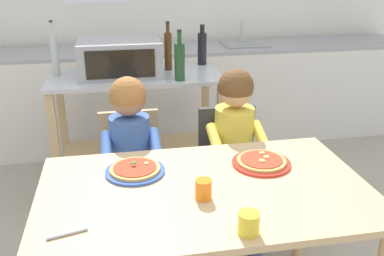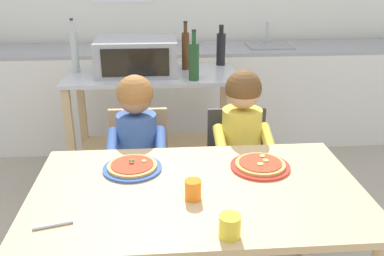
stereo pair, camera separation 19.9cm
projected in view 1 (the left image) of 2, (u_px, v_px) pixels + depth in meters
ground_plane at (173, 207)px, 3.01m from camera, size 10.94×10.94×0.00m
kitchen_counter at (153, 96)px, 3.96m from camera, size 4.93×0.60×1.09m
kitchen_island_cart at (137, 115)px, 3.03m from camera, size 1.17×0.57×0.89m
toaster_oven at (120, 58)px, 2.87m from camera, size 0.54×0.40×0.24m
bottle_slim_sauce at (55, 53)px, 2.84m from camera, size 0.05×0.05×0.37m
bottle_tall_green_wine at (168, 50)px, 2.99m from camera, size 0.05×0.05×0.34m
bottle_clear_vinegar at (202, 48)px, 3.15m from camera, size 0.07×0.07×0.29m
bottle_squat_spirits at (180, 61)px, 2.74m from camera, size 0.07×0.07×0.33m
dining_table at (205, 208)px, 1.82m from camera, size 1.38×0.83×0.75m
dining_chair_left at (132, 171)px, 2.48m from camera, size 0.36×0.36×0.81m
dining_chair_right at (230, 166)px, 2.55m from camera, size 0.36×0.36×0.81m
child_in_blue_striped_shirt at (131, 148)px, 2.30m from camera, size 0.32×0.42×1.04m
child_in_yellow_shirt at (236, 141)px, 2.37m from camera, size 0.32×0.42×1.07m
pizza_plate_blue_rimmed at (135, 170)px, 1.90m from camera, size 0.27×0.27×0.03m
pizza_plate_red_rimmed at (261, 162)px, 1.97m from camera, size 0.27×0.27×0.03m
drinking_cup_orange at (203, 189)px, 1.68m from camera, size 0.07×0.07×0.08m
drinking_cup_yellow at (249, 223)px, 1.47m from camera, size 0.08×0.08×0.08m
serving_spoon at (67, 234)px, 1.47m from camera, size 0.14×0.05×0.01m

